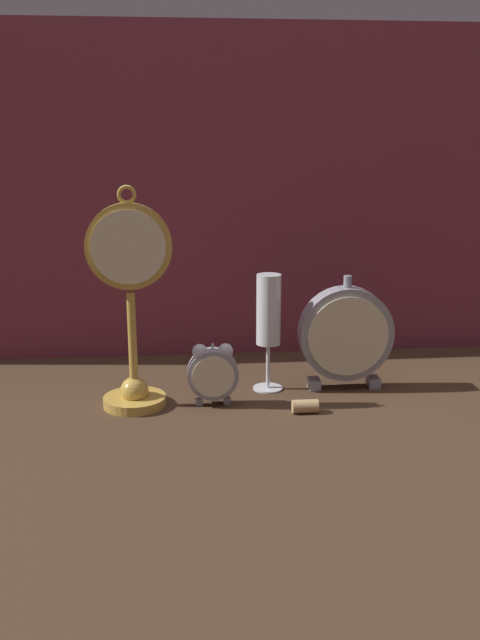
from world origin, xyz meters
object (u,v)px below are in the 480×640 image
object	(u,v)px
mantel_clock_silver	(346,334)
champagne_flute	(268,318)
wine_cork	(305,406)
alarm_clock_twin_bell	(213,371)
pocket_watch_on_stand	(131,312)

from	to	relation	value
mantel_clock_silver	champagne_flute	size ratio (longest dim) A/B	0.98
champagne_flute	wine_cork	xyz separation A→B (m)	(0.05, -0.12, -0.12)
alarm_clock_twin_bell	champagne_flute	world-z (taller)	champagne_flute
alarm_clock_twin_bell	champagne_flute	bearing A→B (deg)	33.50
pocket_watch_on_stand	champagne_flute	size ratio (longest dim) A/B	1.75
pocket_watch_on_stand	alarm_clock_twin_bell	bearing A→B (deg)	-3.30
alarm_clock_twin_bell	mantel_clock_silver	world-z (taller)	mantel_clock_silver
alarm_clock_twin_bell	wine_cork	xyz separation A→B (m)	(0.15, -0.05, -0.05)
pocket_watch_on_stand	wine_cork	bearing A→B (deg)	-11.65
pocket_watch_on_stand	wine_cork	world-z (taller)	pocket_watch_on_stand
champagne_flute	wine_cork	world-z (taller)	champagne_flute
alarm_clock_twin_bell	pocket_watch_on_stand	bearing A→B (deg)	176.70
alarm_clock_twin_bell	mantel_clock_silver	size ratio (longest dim) A/B	0.52
alarm_clock_twin_bell	wine_cork	distance (m)	0.16
mantel_clock_silver	wine_cork	distance (m)	0.17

